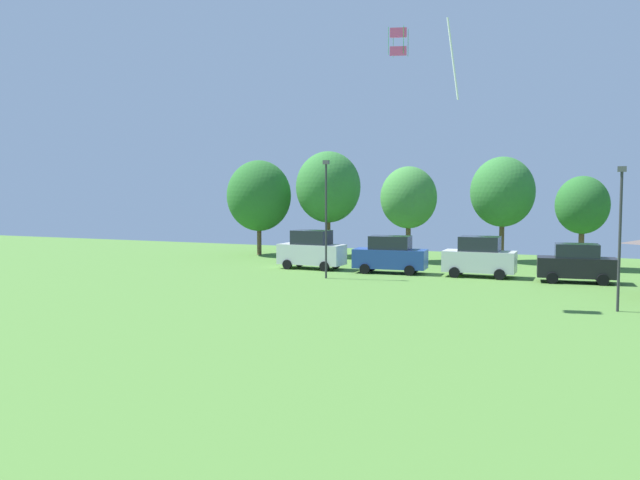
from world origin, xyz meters
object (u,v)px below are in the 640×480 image
object	(u,v)px
treeline_tree_3	(503,192)
parked_car_rightmost_in_row	(576,263)
parked_car_leftmost	(312,250)
treeline_tree_2	(409,198)
light_post_0	(620,230)
light_post_1	(326,213)
parked_car_second_from_left	(390,255)
parked_car_third_from_left	(479,257)
treeline_tree_4	(582,205)
treeline_tree_0	(259,196)
kite_flying_2	(398,42)
treeline_tree_1	(328,187)

from	to	relation	value
treeline_tree_3	parked_car_rightmost_in_row	bearing A→B (deg)	-60.08
parked_car_leftmost	treeline_tree_2	bearing A→B (deg)	58.29
parked_car_rightmost_in_row	light_post_0	xyz separation A→B (m)	(2.16, -9.02, 2.42)
light_post_1	treeline_tree_2	bearing A→B (deg)	80.80
parked_car_second_from_left	parked_car_third_from_left	xyz separation A→B (m)	(5.51, 0.40, 0.04)
parked_car_leftmost	parked_car_third_from_left	bearing A→B (deg)	2.76
parked_car_leftmost	parked_car_second_from_left	xyz separation A→B (m)	(5.51, -0.14, -0.09)
parked_car_third_from_left	treeline_tree_4	distance (m)	9.23
parked_car_leftmost	treeline_tree_3	size ratio (longest dim) A/B	0.58
treeline_tree_2	treeline_tree_4	size ratio (longest dim) A/B	1.13
treeline_tree_0	treeline_tree_4	world-z (taller)	treeline_tree_0
parked_car_third_from_left	parked_car_rightmost_in_row	world-z (taller)	parked_car_third_from_left
parked_car_rightmost_in_row	treeline_tree_0	bearing A→B (deg)	156.12
parked_car_rightmost_in_row	kite_flying_2	bearing A→B (deg)	-129.39
kite_flying_2	parked_car_third_from_left	bearing A→B (deg)	82.13
treeline_tree_1	treeline_tree_3	world-z (taller)	treeline_tree_1
light_post_0	treeline_tree_3	size ratio (longest dim) A/B	0.82
treeline_tree_0	parked_car_third_from_left	bearing A→B (deg)	-20.33
light_post_0	treeline_tree_1	xyz separation A→B (m)	(-21.10, 17.62, 1.95)
parked_car_leftmost	parked_car_third_from_left	world-z (taller)	parked_car_leftmost
light_post_1	treeline_tree_4	size ratio (longest dim) A/B	1.13
parked_car_rightmost_in_row	parked_car_leftmost	bearing A→B (deg)	172.56
treeline_tree_0	treeline_tree_1	size ratio (longest dim) A/B	0.92
light_post_1	parked_car_second_from_left	bearing A→B (deg)	55.23
treeline_tree_0	kite_flying_2	bearing A→B (deg)	-46.98
kite_flying_2	treeline_tree_0	bearing A→B (deg)	133.02
parked_car_third_from_left	treeline_tree_2	size ratio (longest dim) A/B	0.62
treeline_tree_2	parked_car_leftmost	bearing A→B (deg)	-123.13
parked_car_leftmost	parked_car_third_from_left	xyz separation A→B (m)	(11.01, 0.26, -0.05)
light_post_1	treeline_tree_2	world-z (taller)	light_post_1
treeline_tree_2	kite_flying_2	bearing A→B (deg)	-75.27
kite_flying_2	parked_car_second_from_left	distance (m)	15.94
parked_car_leftmost	treeline_tree_4	size ratio (longest dim) A/B	0.72
parked_car_leftmost	parked_car_second_from_left	size ratio (longest dim) A/B	0.94
parked_car_leftmost	light_post_1	world-z (taller)	light_post_1
treeline_tree_1	treeline_tree_3	size ratio (longest dim) A/B	1.08
light_post_0	treeline_tree_4	distance (m)	16.39
parked_car_rightmost_in_row	light_post_0	size ratio (longest dim) A/B	0.71
kite_flying_2	parked_car_leftmost	distance (m)	18.13
treeline_tree_4	treeline_tree_0	bearing A→B (deg)	179.52
parked_car_third_from_left	treeline_tree_1	xyz separation A→B (m)	(-13.43, 8.24, 4.27)
parked_car_leftmost	light_post_0	bearing A→B (deg)	-24.63
parked_car_rightmost_in_row	treeline_tree_0	distance (m)	25.86
parked_car_third_from_left	treeline_tree_3	xyz separation A→B (m)	(-0.16, 9.48, 3.90)
parked_car_leftmost	treeline_tree_3	distance (m)	15.08
kite_flying_2	treeline_tree_0	world-z (taller)	kite_flying_2
treeline_tree_0	treeline_tree_2	distance (m)	12.57
parked_car_third_from_left	light_post_0	world-z (taller)	light_post_0
parked_car_third_from_left	treeline_tree_4	size ratio (longest dim) A/B	0.70
parked_car_rightmost_in_row	treeline_tree_1	size ratio (longest dim) A/B	0.53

